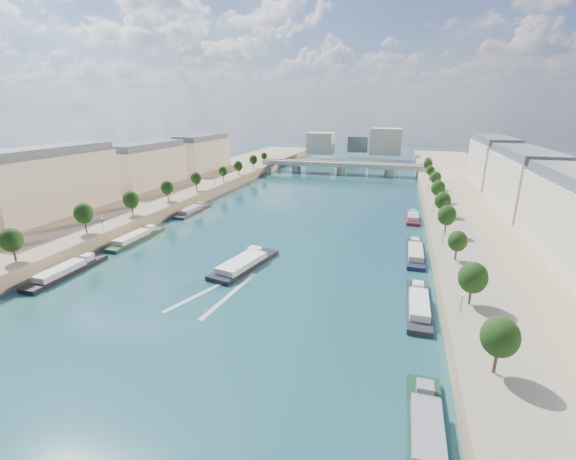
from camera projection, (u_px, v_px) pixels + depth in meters
The scene contains 17 objects.
ground at pixel (284, 232), 140.56m from camera, with size 700.00×700.00×0.00m, color #0B2D31.
quay_left at pixel (118, 211), 159.11m from camera, with size 44.00×520.00×5.00m, color #9E8460.
quay_right at pixel (503, 244), 120.50m from camera, with size 44.00×520.00×5.00m, color #9E8460.
pave_left at pixel (148, 208), 154.32m from camera, with size 14.00×520.00×0.10m, color gray.
pave_right at pixel (453, 232), 123.75m from camera, with size 14.00×520.00×0.10m, color gray.
trees_left at pixel (154, 194), 153.97m from camera, with size 4.80×268.80×8.26m.
trees_right at pixel (446, 208), 131.80m from camera, with size 4.80×268.80×8.26m.
lamps_left at pixel (141, 208), 143.14m from camera, with size 0.36×200.36×4.28m.
lamps_right at pixel (438, 219), 128.71m from camera, with size 0.36×200.36×4.28m.
buildings_left at pixel (107, 172), 169.36m from camera, with size 16.00×226.00×23.20m.
buildings_right at pixel (547, 195), 123.79m from camera, with size 16.00×226.00×23.20m.
skyline at pixel (360, 142), 336.12m from camera, with size 79.00×42.00×22.00m.
bridge at pixel (342, 166), 263.41m from camera, with size 112.00×12.00×8.15m.
tour_barge at pixel (244, 264), 109.14m from camera, with size 12.63×26.76×3.64m.
wake at pixel (218, 292), 94.18m from camera, with size 13.00×26.00×0.04m.
moored_barges_left at pixel (67, 272), 104.12m from camera, with size 5.00×156.01×3.60m.
moored_barges_right at pixel (418, 304), 87.02m from camera, with size 5.00×157.83×3.60m.
Camera 1 is at (39.08, -27.98, 43.06)m, focal length 24.00 mm.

